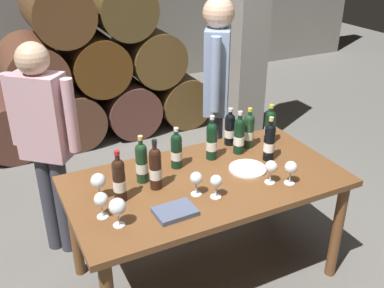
# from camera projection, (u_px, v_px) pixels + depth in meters

# --- Properties ---
(ground_plane) EXTENTS (14.00, 14.00, 0.00)m
(ground_plane) POSITION_uv_depth(u_px,v_px,m) (205.00, 273.00, 3.07)
(ground_plane) COLOR #66635E
(barrel_stack) EXTENTS (2.49, 0.90, 1.69)m
(barrel_stack) POSITION_uv_depth(u_px,v_px,m) (94.00, 71.00, 4.82)
(barrel_stack) COLOR #543026
(barrel_stack) RESTS_ON ground_plane
(stone_pillar) EXTENTS (0.32, 0.32, 2.60)m
(stone_pillar) POSITION_uv_depth(u_px,v_px,m) (247.00, 23.00, 4.28)
(stone_pillar) COLOR gray
(stone_pillar) RESTS_ON ground_plane
(dining_table) EXTENTS (1.70, 0.90, 0.76)m
(dining_table) POSITION_uv_depth(u_px,v_px,m) (206.00, 191.00, 2.77)
(dining_table) COLOR brown
(dining_table) RESTS_ON ground_plane
(wine_bottle_0) EXTENTS (0.07, 0.07, 0.31)m
(wine_bottle_0) POSITION_uv_depth(u_px,v_px,m) (212.00, 140.00, 2.91)
(wine_bottle_0) COLOR black
(wine_bottle_0) RESTS_ON dining_table
(wine_bottle_1) EXTENTS (0.07, 0.07, 0.29)m
(wine_bottle_1) POSITION_uv_depth(u_px,v_px,m) (249.00, 130.00, 3.06)
(wine_bottle_1) COLOR #19381E
(wine_bottle_1) RESTS_ON dining_table
(wine_bottle_2) EXTENTS (0.07, 0.07, 0.32)m
(wine_bottle_2) POSITION_uv_depth(u_px,v_px,m) (155.00, 168.00, 2.58)
(wine_bottle_2) COLOR black
(wine_bottle_2) RESTS_ON dining_table
(wine_bottle_3) EXTENTS (0.07, 0.07, 0.28)m
(wine_bottle_3) POSITION_uv_depth(u_px,v_px,m) (176.00, 150.00, 2.81)
(wine_bottle_3) COLOR black
(wine_bottle_3) RESTS_ON dining_table
(wine_bottle_4) EXTENTS (0.07, 0.07, 0.32)m
(wine_bottle_4) POSITION_uv_depth(u_px,v_px,m) (119.00, 180.00, 2.46)
(wine_bottle_4) COLOR black
(wine_bottle_4) RESTS_ON dining_table
(wine_bottle_5) EXTENTS (0.07, 0.07, 0.31)m
(wine_bottle_5) POSITION_uv_depth(u_px,v_px,m) (142.00, 162.00, 2.64)
(wine_bottle_5) COLOR #19381E
(wine_bottle_5) RESTS_ON dining_table
(wine_bottle_6) EXTENTS (0.07, 0.07, 0.29)m
(wine_bottle_6) POSITION_uv_depth(u_px,v_px,m) (270.00, 127.00, 3.12)
(wine_bottle_6) COLOR black
(wine_bottle_6) RESTS_ON dining_table
(wine_bottle_7) EXTENTS (0.07, 0.07, 0.30)m
(wine_bottle_7) POSITION_uv_depth(u_px,v_px,m) (239.00, 135.00, 2.98)
(wine_bottle_7) COLOR black
(wine_bottle_7) RESTS_ON dining_table
(wine_bottle_8) EXTENTS (0.07, 0.07, 0.27)m
(wine_bottle_8) POSITION_uv_depth(u_px,v_px,m) (230.00, 129.00, 3.10)
(wine_bottle_8) COLOR black
(wine_bottle_8) RESTS_ON dining_table
(wine_bottle_9) EXTENTS (0.07, 0.07, 0.31)m
(wine_bottle_9) POSITION_uv_depth(u_px,v_px,m) (269.00, 142.00, 2.89)
(wine_bottle_9) COLOR black
(wine_bottle_9) RESTS_ON dining_table
(wine_glass_0) EXTENTS (0.08, 0.08, 0.15)m
(wine_glass_0) POSITION_uv_depth(u_px,v_px,m) (291.00, 168.00, 2.63)
(wine_glass_0) COLOR white
(wine_glass_0) RESTS_ON dining_table
(wine_glass_1) EXTENTS (0.09, 0.09, 0.16)m
(wine_glass_1) POSITION_uv_depth(u_px,v_px,m) (98.00, 181.00, 2.49)
(wine_glass_1) COLOR white
(wine_glass_1) RESTS_ON dining_table
(wine_glass_2) EXTENTS (0.07, 0.07, 0.15)m
(wine_glass_2) POSITION_uv_depth(u_px,v_px,m) (196.00, 179.00, 2.52)
(wine_glass_2) COLOR white
(wine_glass_2) RESTS_ON dining_table
(wine_glass_3) EXTENTS (0.07, 0.07, 0.14)m
(wine_glass_3) POSITION_uv_depth(u_px,v_px,m) (216.00, 182.00, 2.50)
(wine_glass_3) COLOR white
(wine_glass_3) RESTS_ON dining_table
(wine_glass_4) EXTENTS (0.09, 0.09, 0.16)m
(wine_glass_4) POSITION_uv_depth(u_px,v_px,m) (117.00, 207.00, 2.26)
(wine_glass_4) COLOR white
(wine_glass_4) RESTS_ON dining_table
(wine_glass_5) EXTENTS (0.08, 0.08, 0.15)m
(wine_glass_5) POSITION_uv_depth(u_px,v_px,m) (101.00, 200.00, 2.33)
(wine_glass_5) COLOR white
(wine_glass_5) RESTS_ON dining_table
(wine_glass_6) EXTENTS (0.08, 0.08, 0.15)m
(wine_glass_6) POSITION_uv_depth(u_px,v_px,m) (271.00, 167.00, 2.64)
(wine_glass_6) COLOR white
(wine_glass_6) RESTS_ON dining_table
(tasting_notebook) EXTENTS (0.23, 0.17, 0.03)m
(tasting_notebook) POSITION_uv_depth(u_px,v_px,m) (175.00, 211.00, 2.40)
(tasting_notebook) COLOR #4C5670
(tasting_notebook) RESTS_ON dining_table
(serving_plate) EXTENTS (0.24, 0.24, 0.01)m
(serving_plate) POSITION_uv_depth(u_px,v_px,m) (248.00, 169.00, 2.82)
(serving_plate) COLOR white
(serving_plate) RESTS_ON dining_table
(sommelier_presenting) EXTENTS (0.33, 0.43, 1.72)m
(sommelier_presenting) POSITION_uv_depth(u_px,v_px,m) (217.00, 87.00, 3.39)
(sommelier_presenting) COLOR #383842
(sommelier_presenting) RESTS_ON ground_plane
(taster_seated_left) EXTENTS (0.39, 0.35, 1.54)m
(taster_seated_left) POSITION_uv_depth(u_px,v_px,m) (45.00, 136.00, 2.90)
(taster_seated_left) COLOR #383842
(taster_seated_left) RESTS_ON ground_plane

